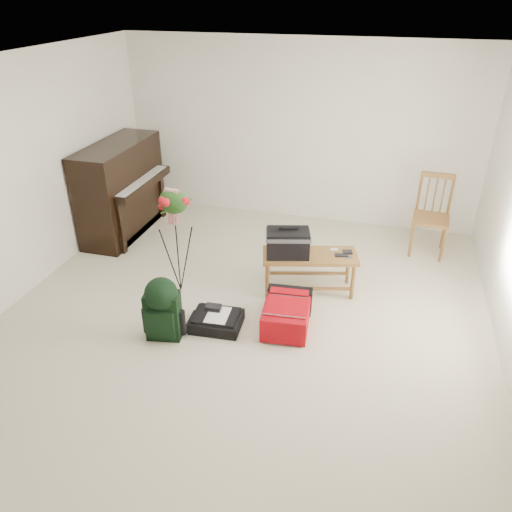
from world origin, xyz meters
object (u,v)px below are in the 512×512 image
(red_suitcase, at_px, (288,311))
(flower_stand, at_px, (177,242))
(piano, at_px, (122,191))
(green_backpack, at_px, (162,306))
(black_duffel, at_px, (217,320))
(bench, at_px, (295,245))
(dining_chair, at_px, (431,216))

(red_suitcase, distance_m, flower_stand, 1.43)
(piano, relative_size, green_backpack, 2.27)
(piano, bearing_deg, black_duffel, -42.01)
(bench, xyz_separation_m, dining_chair, (1.48, 1.35, -0.07))
(dining_chair, relative_size, green_backpack, 1.54)
(dining_chair, bearing_deg, bench, -133.64)
(piano, bearing_deg, flower_stand, -42.55)
(black_duffel, xyz_separation_m, green_backpack, (-0.44, -0.29, 0.29))
(bench, relative_size, black_duffel, 2.11)
(green_backpack, bearing_deg, red_suitcase, 15.33)
(piano, distance_m, black_duffel, 2.70)
(black_duffel, bearing_deg, piano, 133.98)
(black_duffel, bearing_deg, dining_chair, 43.45)
(piano, relative_size, flower_stand, 1.19)
(piano, xyz_separation_m, bench, (2.57, -0.86, -0.04))
(red_suitcase, distance_m, green_backpack, 1.26)
(bench, bearing_deg, piano, 146.78)
(dining_chair, relative_size, red_suitcase, 1.44)
(piano, distance_m, dining_chair, 4.08)
(piano, xyz_separation_m, red_suitcase, (2.65, -1.53, -0.45))
(black_duffel, bearing_deg, flower_stand, 135.16)
(dining_chair, bearing_deg, piano, -169.16)
(red_suitcase, height_order, black_duffel, red_suitcase)
(piano, relative_size, dining_chair, 1.47)
(green_backpack, bearing_deg, piano, 116.20)
(dining_chair, bearing_deg, red_suitcase, -120.77)
(bench, xyz_separation_m, red_suitcase, (0.08, -0.67, -0.41))
(dining_chair, distance_m, red_suitcase, 2.48)
(flower_stand, bearing_deg, red_suitcase, -8.19)
(green_backpack, distance_m, flower_stand, 0.90)
(dining_chair, xyz_separation_m, green_backpack, (-2.52, -2.56, -0.13))
(black_duffel, height_order, flower_stand, flower_stand)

